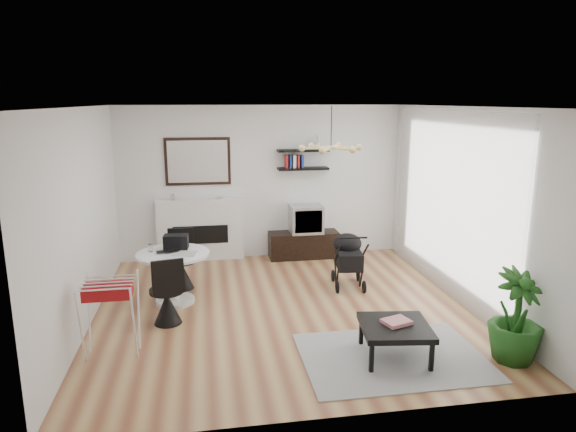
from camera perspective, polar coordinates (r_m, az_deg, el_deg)
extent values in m
plane|color=brown|center=(7.11, -0.49, -10.27)|extent=(5.00, 5.00, 0.00)
plane|color=white|center=(6.54, -0.54, 12.05)|extent=(5.00, 5.00, 0.00)
plane|color=white|center=(9.13, -2.96, 3.73)|extent=(5.00, 0.00, 5.00)
plane|color=white|center=(6.78, -21.86, -0.35)|extent=(0.00, 5.00, 5.00)
plane|color=white|center=(7.49, 18.73, 1.07)|extent=(0.00, 5.00, 5.00)
cube|color=white|center=(7.62, 17.37, 1.36)|extent=(0.04, 3.60, 2.60)
cube|color=white|center=(9.16, -9.70, -1.52)|extent=(1.50, 0.15, 1.10)
cube|color=black|center=(9.12, -9.69, -2.04)|extent=(0.95, 0.06, 0.32)
cube|color=black|center=(9.01, -9.99, 6.00)|extent=(1.12, 0.03, 0.82)
cube|color=white|center=(8.99, -9.99, 5.99)|extent=(1.02, 0.01, 0.72)
cube|color=black|center=(9.08, 1.68, 5.29)|extent=(0.90, 0.25, 0.04)
cube|color=black|center=(9.04, 1.69, 7.30)|extent=(0.90, 0.25, 0.04)
cube|color=black|center=(9.26, 1.74, -3.20)|extent=(1.25, 0.44, 0.47)
cube|color=#B4B3B6|center=(9.15, 2.01, -0.30)|extent=(0.57, 0.49, 0.49)
cube|color=black|center=(8.92, 2.31, -0.64)|extent=(0.48, 0.01, 0.40)
cylinder|color=white|center=(7.48, -12.40, -9.15)|extent=(0.54, 0.54, 0.06)
cylinder|color=white|center=(7.36, -12.53, -6.65)|extent=(0.13, 0.13, 0.63)
cylinder|color=white|center=(7.25, -12.66, -4.14)|extent=(1.00, 1.00, 0.04)
imported|color=black|center=(7.23, -13.17, -3.97)|extent=(0.34, 0.25, 0.02)
cube|color=black|center=(7.41, -12.34, -2.81)|extent=(0.35, 0.24, 0.20)
cube|color=beige|center=(7.16, -11.37, -4.10)|extent=(0.35, 0.31, 0.01)
cylinder|color=white|center=(7.36, -15.04, -3.45)|extent=(0.06, 0.06, 0.10)
cylinder|color=black|center=(7.85, -11.77, -4.90)|extent=(0.42, 0.42, 0.05)
cone|color=black|center=(7.93, -11.69, -6.50)|extent=(0.35, 0.35, 0.40)
cube|color=black|center=(7.97, -11.81, -2.84)|extent=(0.39, 0.04, 0.43)
cylinder|color=black|center=(6.70, -13.35, -8.06)|extent=(0.43, 0.43, 0.05)
cone|color=black|center=(6.78, -13.25, -9.91)|extent=(0.35, 0.35, 0.41)
cube|color=black|center=(6.43, -13.20, -6.62)|extent=(0.39, 0.12, 0.44)
cube|color=maroon|center=(5.95, -19.31, -7.71)|extent=(0.50, 0.29, 0.14)
cube|color=black|center=(7.83, 6.76, -4.77)|extent=(0.43, 0.59, 0.25)
ellipsoid|color=black|center=(7.92, 6.62, -3.04)|extent=(0.44, 0.44, 0.31)
cylinder|color=black|center=(7.38, 7.26, -2.42)|extent=(0.40, 0.08, 0.03)
torus|color=black|center=(8.15, 5.03, -6.63)|extent=(0.07, 0.19, 0.19)
torus|color=black|center=(8.21, 7.81, -6.56)|extent=(0.07, 0.19, 0.19)
torus|color=black|center=(7.67, 5.50, -7.89)|extent=(0.07, 0.19, 0.19)
torus|color=black|center=(7.74, 8.46, -7.80)|extent=(0.07, 0.19, 0.19)
cube|color=gray|center=(5.99, 11.51, -15.09)|extent=(2.00, 1.44, 0.01)
cube|color=black|center=(5.84, 11.84, -12.02)|extent=(0.83, 0.83, 0.06)
cube|color=black|center=(5.58, 9.26, -15.29)|extent=(0.04, 0.04, 0.31)
cube|color=black|center=(5.73, 15.67, -14.84)|extent=(0.04, 0.04, 0.31)
cube|color=black|center=(6.14, 8.14, -12.55)|extent=(0.04, 0.04, 0.31)
cube|color=black|center=(6.27, 13.95, -12.23)|extent=(0.04, 0.04, 0.31)
cube|color=#D73542|center=(5.85, 11.96, -11.42)|extent=(0.34, 0.30, 0.04)
imported|color=#1C5117|center=(6.13, 24.03, -10.15)|extent=(0.74, 0.74, 1.02)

